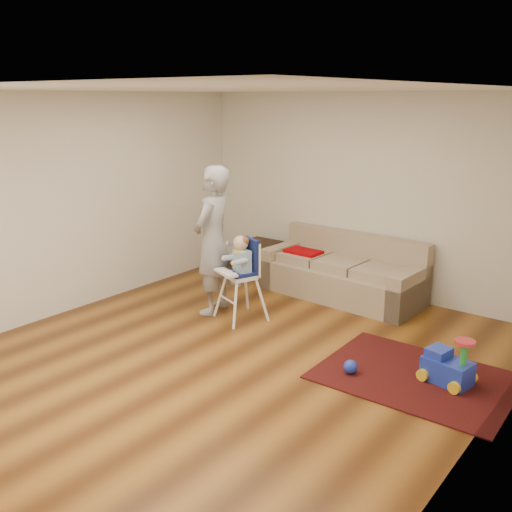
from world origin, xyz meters
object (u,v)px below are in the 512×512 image
Objects in this scene: toy_ball at (350,367)px; adult at (213,241)px; sofa at (342,267)px; side_table at (260,258)px; high_chair at (241,279)px; ride_on_toy at (448,359)px.

adult is (-2.21, 0.47, 0.84)m from toy_ball.
sofa is 15.96× the size of toy_ball.
side_table is 0.49× the size of high_chair.
toy_ball is at bearing -142.52° from ride_on_toy.
ride_on_toy is at bearing -25.00° from side_table.
side_table is 3.36m from toy_ball.
sofa is at bearing 122.00° from toy_ball.
adult is at bearing -170.51° from ride_on_toy.
high_chair reaches higher than side_table.
ride_on_toy is (2.01, -1.52, -0.16)m from sofa.
ride_on_toy is 0.26× the size of adult.
sofa reaches higher than side_table.
adult reaches higher than side_table.
ride_on_toy reaches higher than toy_ball.
high_chair is at bearing -59.88° from side_table.
toy_ball is 0.13× the size of high_chair.
high_chair is at bearing 77.85° from adult.
ride_on_toy is 3.09m from adult.
side_table is 3.84m from ride_on_toy.
adult reaches higher than sofa.
adult is at bearing -122.01° from sofa.
side_table is (-1.47, 0.11, -0.16)m from sofa.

